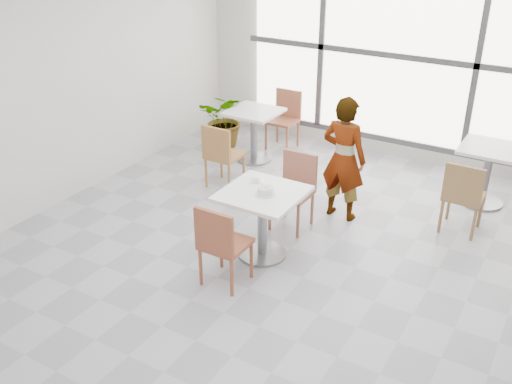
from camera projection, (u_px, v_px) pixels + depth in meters
The scene contains 16 objects.
floor at pixel (271, 267), 6.00m from camera, with size 7.00×7.00×0.00m, color #9E9EA5.
wall_back at pixel (396, 54), 8.02m from camera, with size 6.00×6.00×0.00m, color silver.
wall_left at pixel (47, 84), 6.71m from camera, with size 7.00×7.00×0.00m, color silver.
window at pixel (395, 55), 7.97m from camera, with size 4.60×0.07×2.52m.
main_table at pixel (262, 212), 5.99m from camera, with size 0.80×0.80×0.75m.
chair_near at pixel (221, 241), 5.50m from camera, with size 0.42×0.42×0.87m.
chair_far at pixel (295, 185), 6.60m from camera, with size 0.42×0.42×0.87m.
oatmeal_bowl at pixel (265, 190), 5.82m from camera, with size 0.21×0.21×0.09m.
coffee_cup at pixel (255, 180), 6.07m from camera, with size 0.16×0.13×0.07m.
person at pixel (344, 159), 6.67m from camera, with size 0.54×0.36×1.48m, color black.
bg_table_left at pixel (254, 128), 8.31m from camera, with size 0.70×0.70×0.75m.
bg_table_right at pixel (488, 167), 7.08m from camera, with size 0.70×0.70×0.75m.
bg_chair_left_near at pixel (221, 152), 7.46m from camera, with size 0.42×0.42×0.87m.
bg_chair_left_far at pixel (285, 115), 8.77m from camera, with size 0.42×0.42×0.87m.
bg_chair_right_near at pixel (463, 193), 6.41m from camera, with size 0.42×0.42×0.87m.
plant_left at pixel (226, 119), 8.82m from camera, with size 0.77×0.67×0.86m, color #3F793B.
Camera 1 is at (2.44, -4.39, 3.38)m, focal length 40.69 mm.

